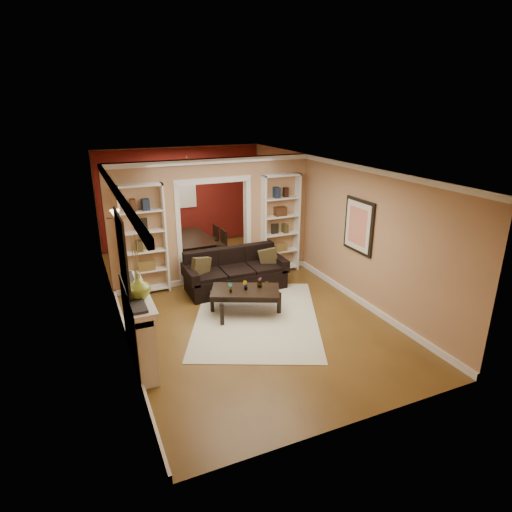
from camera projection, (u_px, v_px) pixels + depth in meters
name	position (u px, v px, depth m)	size (l,w,h in m)	color
floor	(234.00, 298.00, 8.77)	(8.00, 8.00, 0.00)	brown
ceiling	(231.00, 165.00, 7.87)	(8.00, 8.00, 0.00)	white
wall_back	(182.00, 197.00, 11.77)	(8.00, 8.00, 0.00)	tan
wall_front	(357.00, 329.00, 4.87)	(8.00, 8.00, 0.00)	tan
wall_left	(112.00, 251.00, 7.47)	(8.00, 8.00, 0.00)	tan
wall_right	(331.00, 223.00, 9.17)	(8.00, 8.00, 0.00)	tan
partition_wall	(213.00, 221.00, 9.36)	(4.50, 0.15, 2.70)	tan
red_back_panel	(182.00, 198.00, 11.76)	(4.44, 0.04, 2.64)	maroon
dining_window	(182.00, 190.00, 11.65)	(0.78, 0.03, 0.98)	#8CA5CC
area_rug	(256.00, 317.00, 8.01)	(2.23, 3.13, 0.01)	beige
sofa	(236.00, 270.00, 9.10)	(2.16, 0.93, 0.84)	black
pillow_left	(201.00, 267.00, 8.73)	(0.43, 0.12, 0.43)	#4F4322
pillow_right	(268.00, 258.00, 9.31)	(0.39, 0.11, 0.39)	#4F4322
coffee_table	(245.00, 301.00, 8.10)	(1.27, 0.69, 0.48)	black
plant_left	(230.00, 288.00, 7.88)	(0.10, 0.07, 0.19)	#336626
plant_center	(245.00, 285.00, 7.99)	(0.10, 0.08, 0.17)	#336626
plant_right	(260.00, 282.00, 8.10)	(0.11, 0.11, 0.19)	#336626
bookshelf_left	(144.00, 240.00, 8.69)	(0.90, 0.30, 2.30)	white
bookshelf_right	(280.00, 224.00, 9.86)	(0.90, 0.30, 2.30)	white
fireplace	(140.00, 326.00, 6.50)	(0.32, 1.70, 1.16)	white
vase	(138.00, 286.00, 6.03)	(0.35, 0.35, 0.36)	olive
mirror	(122.00, 252.00, 6.03)	(0.03, 0.95, 1.10)	silver
wall_sconce	(112.00, 216.00, 7.82)	(0.18, 0.18, 0.22)	#FFE0A5
framed_art	(358.00, 226.00, 8.23)	(0.04, 0.85, 1.05)	black
dining_table	(192.00, 248.00, 10.88)	(0.97, 1.73, 0.61)	black
dining_chair_nw	(173.00, 248.00, 10.35)	(0.47, 0.47, 0.95)	black
dining_chair_ne	(216.00, 245.00, 10.79)	(0.40, 0.40, 0.81)	black
dining_chair_sw	(167.00, 243.00, 10.89)	(0.42, 0.42, 0.85)	black
dining_chair_se	(209.00, 239.00, 11.31)	(0.38, 0.38, 0.78)	black
chandelier	(193.00, 180.00, 10.43)	(0.50, 0.50, 0.30)	#372119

